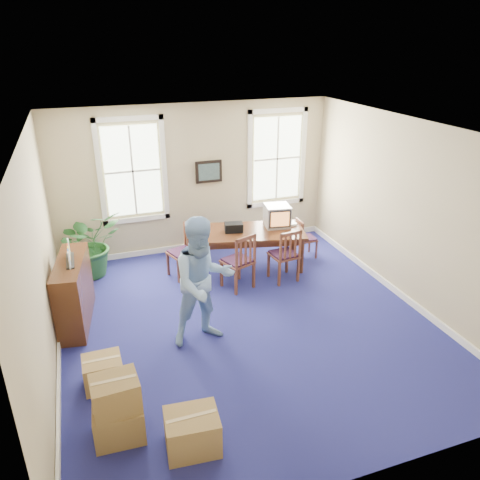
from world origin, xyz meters
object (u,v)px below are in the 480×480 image
object	(u,v)px
chair_near_left	(237,260)
man	(203,282)
credenza	(74,291)
crt_tv	(277,216)
conference_table	(247,248)
potted_plant	(90,244)
cardboard_boxes	(135,397)

from	to	relation	value
chair_near_left	man	xyz separation A→B (m)	(-1.03, -1.42, 0.47)
credenza	chair_near_left	bearing A→B (deg)	12.97
crt_tv	chair_near_left	bearing A→B (deg)	-135.03
chair_near_left	credenza	bearing A→B (deg)	-16.15
conference_table	potted_plant	xyz separation A→B (m)	(-3.05, 0.68, 0.28)
man	cardboard_boxes	xyz separation A→B (m)	(-1.27, -1.47, -0.58)
crt_tv	cardboard_boxes	bearing A→B (deg)	-123.94
crt_tv	credenza	distance (m)	4.25
cardboard_boxes	conference_table	bearing A→B (deg)	52.94
conference_table	cardboard_boxes	size ratio (longest dim) A/B	1.48
conference_table	credenza	xyz separation A→B (m)	(-3.40, -1.02, 0.19)
conference_table	crt_tv	size ratio (longest dim) A/B	4.30
chair_near_left	cardboard_boxes	distance (m)	3.69
credenza	potted_plant	world-z (taller)	potted_plant
conference_table	cardboard_boxes	distance (m)	4.60
conference_table	credenza	distance (m)	3.56
potted_plant	cardboard_boxes	distance (m)	4.36
cardboard_boxes	credenza	bearing A→B (deg)	103.32
conference_table	crt_tv	world-z (taller)	crt_tv
credenza	cardboard_boxes	size ratio (longest dim) A/B	0.95
crt_tv	potted_plant	world-z (taller)	potted_plant
conference_table	potted_plant	size ratio (longest dim) A/B	1.73
potted_plant	cardboard_boxes	xyz separation A→B (m)	(0.28, -4.35, -0.23)
credenza	cardboard_boxes	bearing A→B (deg)	-68.16
crt_tv	chair_near_left	world-z (taller)	crt_tv
chair_near_left	cardboard_boxes	xyz separation A→B (m)	(-2.30, -2.88, -0.12)
crt_tv	cardboard_boxes	size ratio (longest dim) A/B	0.34
man	cardboard_boxes	distance (m)	2.02
crt_tv	conference_table	bearing A→B (deg)	-166.66
conference_table	cardboard_boxes	xyz separation A→B (m)	(-2.77, -3.67, 0.05)
crt_tv	cardboard_boxes	world-z (taller)	crt_tv
conference_table	potted_plant	distance (m)	3.14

